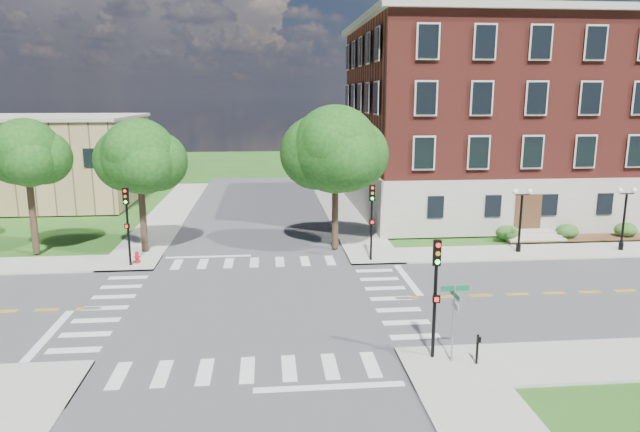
{
  "coord_description": "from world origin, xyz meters",
  "views": [
    {
      "loc": [
        0.89,
        -27.5,
        10.33
      ],
      "look_at": [
        4.04,
        5.92,
        3.2
      ],
      "focal_mm": 32.0,
      "sensor_mm": 36.0,
      "label": 1
    }
  ],
  "objects": [
    {
      "name": "road_ew",
      "position": [
        0.0,
        0.0,
        0.01
      ],
      "size": [
        90.0,
        12.0,
        0.01
      ],
      "primitive_type": "cube",
      "color": "#3D3D3F",
      "rests_on": "ground"
    },
    {
      "name": "traffic_signal_nw",
      "position": [
        -7.55,
        6.98,
        3.19
      ],
      "size": [
        0.37,
        0.43,
        4.8
      ],
      "color": "black",
      "rests_on": "ground"
    },
    {
      "name": "push_button_post",
      "position": [
        8.86,
        -7.73,
        0.8
      ],
      "size": [
        0.14,
        0.21,
        1.2
      ],
      "color": "black",
      "rests_on": "ground"
    },
    {
      "name": "tree_c",
      "position": [
        -7.31,
        10.19,
        6.45
      ],
      "size": [
        4.88,
        4.88,
        8.8
      ],
      "color": "black",
      "rests_on": "ground"
    },
    {
      "name": "traffic_signal_se",
      "position": [
        7.33,
        -6.98,
        3.19
      ],
      "size": [
        0.36,
        0.42,
        4.8
      ],
      "color": "black",
      "rests_on": "ground"
    },
    {
      "name": "shrub_row",
      "position": [
        27.0,
        10.8,
        0.0
      ],
      "size": [
        18.0,
        2.0,
        1.3
      ],
      "primitive_type": null,
      "color": "#26501A",
      "rests_on": "ground"
    },
    {
      "name": "crosswalk_east",
      "position": [
        7.2,
        0.0,
        0.0
      ],
      "size": [
        2.2,
        10.2,
        0.02
      ],
      "primitive_type": null,
      "color": "silver",
      "rests_on": "ground"
    },
    {
      "name": "twin_lamp_east",
      "position": [
        24.56,
        7.53,
        2.52
      ],
      "size": [
        1.36,
        0.36,
        4.23
      ],
      "color": "black",
      "rests_on": "ground"
    },
    {
      "name": "ground",
      "position": [
        0.0,
        0.0,
        0.0
      ],
      "size": [
        160.0,
        160.0,
        0.0
      ],
      "primitive_type": "plane",
      "color": "#255217",
      "rests_on": "ground"
    },
    {
      "name": "tree_d",
      "position": [
        5.42,
        9.78,
        6.83
      ],
      "size": [
        5.82,
        5.82,
        9.64
      ],
      "color": "black",
      "rests_on": "ground"
    },
    {
      "name": "secondary_building",
      "position": [
        -22.0,
        30.0,
        4.28
      ],
      "size": [
        20.4,
        15.4,
        8.3
      ],
      "color": "#947E52",
      "rests_on": "ground"
    },
    {
      "name": "road_ns",
      "position": [
        0.0,
        0.0,
        0.01
      ],
      "size": [
        12.0,
        90.0,
        0.01
      ],
      "primitive_type": "cube",
      "color": "#3D3D3F",
      "rests_on": "ground"
    },
    {
      "name": "fire_hydrant",
      "position": [
        -7.23,
        7.44,
        0.46
      ],
      "size": [
        0.35,
        0.35,
        0.75
      ],
      "color": "#AA0D17",
      "rests_on": "ground"
    },
    {
      "name": "main_building",
      "position": [
        24.0,
        21.99,
        8.34
      ],
      "size": [
        30.6,
        22.4,
        16.5
      ],
      "color": "#A09A8D",
      "rests_on": "ground"
    },
    {
      "name": "traffic_signal_ne",
      "position": [
        7.35,
        6.72,
        3.19
      ],
      "size": [
        0.34,
        0.38,
        4.8
      ],
      "color": "black",
      "rests_on": "ground"
    },
    {
      "name": "sidewalk_nw",
      "position": [
        -15.38,
        15.38,
        0.06
      ],
      "size": [
        34.0,
        34.0,
        0.12
      ],
      "color": "#9E9B93",
      "rests_on": "ground"
    },
    {
      "name": "tree_b",
      "position": [
        -14.34,
        10.34,
        6.74
      ],
      "size": [
        4.32,
        4.32,
        8.82
      ],
      "color": "black",
      "rests_on": "ground"
    },
    {
      "name": "sidewalk_ne",
      "position": [
        15.38,
        15.38,
        0.06
      ],
      "size": [
        34.0,
        34.0,
        0.12
      ],
      "color": "#9E9B93",
      "rests_on": "ground"
    },
    {
      "name": "street_sign_pole",
      "position": [
        7.96,
        -7.41,
        2.31
      ],
      "size": [
        1.1,
        1.1,
        3.1
      ],
      "color": "gray",
      "rests_on": "ground"
    },
    {
      "name": "stop_bar_east",
      "position": [
        8.8,
        3.0,
        0.0
      ],
      "size": [
        0.4,
        5.5,
        0.0
      ],
      "primitive_type": "cube",
      "color": "silver",
      "rests_on": "ground"
    },
    {
      "name": "twin_lamp_west",
      "position": [
        17.49,
        7.77,
        2.52
      ],
      "size": [
        1.36,
        0.36,
        4.23
      ],
      "color": "black",
      "rests_on": "ground"
    }
  ]
}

